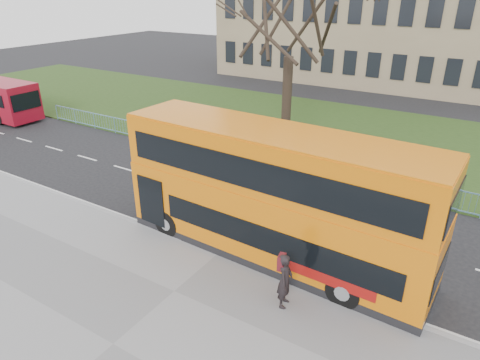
% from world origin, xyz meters
% --- Properties ---
extents(ground, '(120.00, 120.00, 0.00)m').
position_xyz_m(ground, '(0.00, 0.00, 0.00)').
color(ground, black).
rests_on(ground, ground).
extents(pavement, '(80.00, 10.50, 0.12)m').
position_xyz_m(pavement, '(0.00, -6.75, 0.06)').
color(pavement, slate).
rests_on(pavement, ground).
extents(kerb, '(80.00, 0.20, 0.14)m').
position_xyz_m(kerb, '(0.00, -1.55, 0.07)').
color(kerb, gray).
rests_on(kerb, ground).
extents(grass_verge, '(80.00, 15.40, 0.08)m').
position_xyz_m(grass_verge, '(0.00, 14.30, 0.04)').
color(grass_verge, '#243A15').
rests_on(grass_verge, ground).
extents(guard_railing, '(40.00, 0.12, 1.10)m').
position_xyz_m(guard_railing, '(0.00, 6.60, 0.55)').
color(guard_railing, '#689DB9').
rests_on(guard_railing, ground).
extents(bare_tree, '(8.98, 8.98, 12.82)m').
position_xyz_m(bare_tree, '(-3.00, 10.00, 6.49)').
color(bare_tree, black).
rests_on(bare_tree, grass_verge).
extents(civic_building, '(30.00, 15.00, 14.00)m').
position_xyz_m(civic_building, '(-5.00, 35.00, 7.00)').
color(civic_building, '#806E51').
rests_on(civic_building, ground).
extents(yellow_bus, '(11.41, 3.18, 4.74)m').
position_xyz_m(yellow_bus, '(1.59, -0.45, 2.54)').
color(yellow_bus, orange).
rests_on(yellow_bus, ground).
extents(pedestrian, '(0.55, 0.73, 1.82)m').
position_xyz_m(pedestrian, '(3.30, -2.82, 1.03)').
color(pedestrian, black).
rests_on(pedestrian, pavement).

